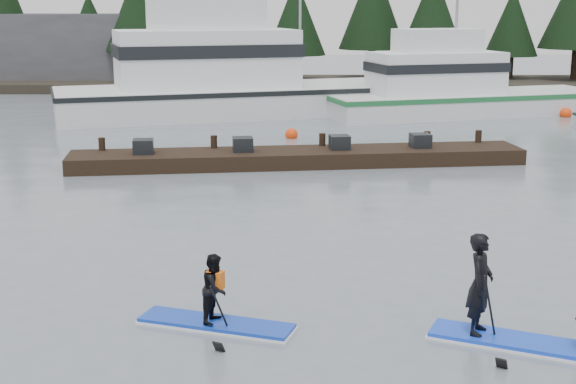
{
  "coord_description": "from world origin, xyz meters",
  "views": [
    {
      "loc": [
        0.19,
        -13.38,
        5.65
      ],
      "look_at": [
        0.0,
        6.0,
        1.1
      ],
      "focal_mm": 50.0,
      "sensor_mm": 36.0,
      "label": 1
    }
  ],
  "objects_px": {
    "fishing_boat_large": "(241,98)",
    "fishing_boat_medium": "(458,103)",
    "paddleboard_duo": "(514,307)",
    "paddleboard_solo": "(216,300)",
    "floating_dock": "(298,157)"
  },
  "relations": [
    {
      "from": "fishing_boat_large",
      "to": "fishing_boat_medium",
      "type": "bearing_deg",
      "value": -18.38
    },
    {
      "from": "fishing_boat_medium",
      "to": "paddleboard_duo",
      "type": "distance_m",
      "value": 29.56
    },
    {
      "from": "paddleboard_duo",
      "to": "fishing_boat_medium",
      "type": "bearing_deg",
      "value": 103.97
    },
    {
      "from": "fishing_boat_medium",
      "to": "paddleboard_solo",
      "type": "bearing_deg",
      "value": -126.04
    },
    {
      "from": "fishing_boat_large",
      "to": "paddleboard_solo",
      "type": "height_order",
      "value": "fishing_boat_large"
    },
    {
      "from": "fishing_boat_medium",
      "to": "paddleboard_duo",
      "type": "bearing_deg",
      "value": -116.17
    },
    {
      "from": "fishing_boat_large",
      "to": "paddleboard_solo",
      "type": "distance_m",
      "value": 28.62
    },
    {
      "from": "floating_dock",
      "to": "paddleboard_solo",
      "type": "bearing_deg",
      "value": -103.48
    },
    {
      "from": "floating_dock",
      "to": "paddleboard_duo",
      "type": "xyz_separation_m",
      "value": [
        3.6,
        -15.63,
        0.4
      ]
    },
    {
      "from": "paddleboard_solo",
      "to": "fishing_boat_large",
      "type": "bearing_deg",
      "value": 110.65
    },
    {
      "from": "fishing_boat_large",
      "to": "fishing_boat_medium",
      "type": "relative_size",
      "value": 1.36
    },
    {
      "from": "paddleboard_solo",
      "to": "paddleboard_duo",
      "type": "relative_size",
      "value": 0.9
    },
    {
      "from": "paddleboard_solo",
      "to": "paddleboard_duo",
      "type": "bearing_deg",
      "value": 9.8
    },
    {
      "from": "fishing_boat_large",
      "to": "paddleboard_duo",
      "type": "relative_size",
      "value": 6.5
    },
    {
      "from": "fishing_boat_medium",
      "to": "paddleboard_duo",
      "type": "relative_size",
      "value": 4.79
    }
  ]
}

